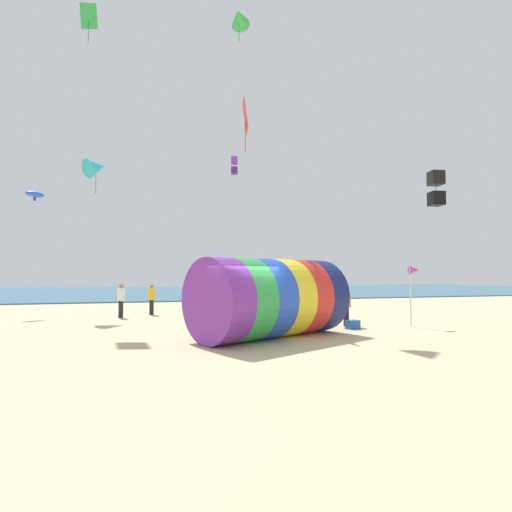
{
  "coord_description": "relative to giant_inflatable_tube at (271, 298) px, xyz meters",
  "views": [
    {
      "loc": [
        -2.99,
        -12.91,
        2.24
      ],
      "look_at": [
        1.26,
        2.74,
        2.99
      ],
      "focal_mm": 28.0,
      "sensor_mm": 36.0,
      "label": 1
    }
  ],
  "objects": [
    {
      "name": "kite_red_diamond",
      "position": [
        0.32,
        5.3,
        8.68
      ],
      "size": [
        0.4,
        1.07,
        2.57
      ],
      "color": "red"
    },
    {
      "name": "bystander_mid_beach",
      "position": [
        -5.59,
        8.12,
        -0.49
      ],
      "size": [
        0.41,
        0.41,
        1.76
      ],
      "color": "black",
      "rests_on": "ground"
    },
    {
      "name": "kite_green_delta",
      "position": [
        0.3,
        6.67,
        14.63
      ],
      "size": [
        1.35,
        1.41,
        1.92
      ],
      "color": "green"
    },
    {
      "name": "kite_green_diamond",
      "position": [
        -7.91,
        11.57,
        16.42
      ],
      "size": [
        1.04,
        0.59,
        2.39
      ],
      "color": "green"
    },
    {
      "name": "cooler_box",
      "position": [
        3.86,
        1.18,
        -1.22
      ],
      "size": [
        0.57,
        0.44,
        0.36
      ],
      "primitive_type": "cube",
      "rotation": [
        0.0,
        0.0,
        0.16
      ],
      "color": "#2659B2",
      "rests_on": "ground"
    },
    {
      "name": "kite_handler",
      "position": [
        4.06,
        2.09,
        -0.56
      ],
      "size": [
        0.38,
        0.25,
        1.65
      ],
      "color": "black",
      "rests_on": "ground"
    },
    {
      "name": "kite_black_box",
      "position": [
        8.55,
        1.78,
        4.81
      ],
      "size": [
        0.69,
        0.69,
        1.7
      ],
      "color": "black"
    },
    {
      "name": "giant_inflatable_tube",
      "position": [
        0.0,
        0.0,
        0.0
      ],
      "size": [
        6.28,
        5.01,
        2.79
      ],
      "color": "purple",
      "rests_on": "ground"
    },
    {
      "name": "kite_purple_box",
      "position": [
        0.14,
        7.01,
        6.67
      ],
      "size": [
        0.41,
        0.41,
        0.98
      ],
      "color": "purple"
    },
    {
      "name": "kite_blue_parafoil",
      "position": [
        -10.76,
        12.24,
        5.56
      ],
      "size": [
        1.14,
        1.06,
        0.59
      ],
      "color": "blue"
    },
    {
      "name": "kite_cyan_delta",
      "position": [
        -7.18,
        10.28,
        6.9
      ],
      "size": [
        1.77,
        1.72,
        2.19
      ],
      "color": "#2DB2C6"
    },
    {
      "name": "ground_plane",
      "position": [
        -1.28,
        -0.75,
        -1.4
      ],
      "size": [
        120.0,
        120.0,
        0.0
      ],
      "primitive_type": "plane",
      "color": "#CCBA8C"
    },
    {
      "name": "beach_flag",
      "position": [
        6.82,
        1.15,
        0.91
      ],
      "size": [
        0.47,
        0.36,
        2.6
      ],
      "color": "silver",
      "rests_on": "ground"
    },
    {
      "name": "sea",
      "position": [
        -1.28,
        39.25,
        -1.35
      ],
      "size": [
        120.0,
        40.0,
        0.1
      ],
      "primitive_type": "cube",
      "color": "#236084",
      "rests_on": "ground"
    },
    {
      "name": "bystander_near_water",
      "position": [
        -4.05,
        9.29,
        -0.53
      ],
      "size": [
        0.42,
        0.4,
        1.69
      ],
      "color": "black",
      "rests_on": "ground"
    }
  ]
}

